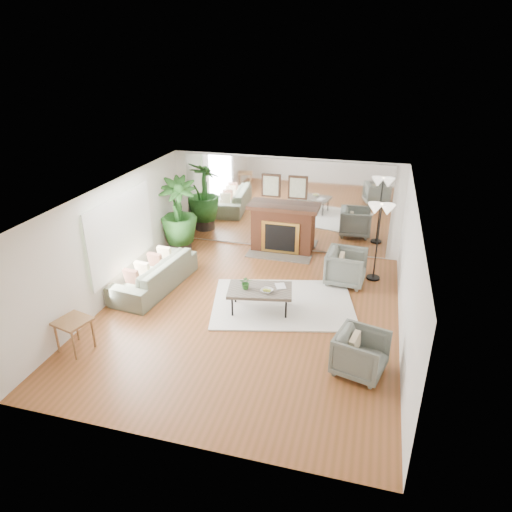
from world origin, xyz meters
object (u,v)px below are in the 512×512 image
(armchair_back, at_px, (346,267))
(floor_lamp, at_px, (381,216))
(fireplace, at_px, (282,229))
(sofa, at_px, (155,274))
(side_table, at_px, (73,325))
(coffee_table, at_px, (260,291))
(armchair_front, at_px, (361,354))
(potted_ficus, at_px, (178,214))

(armchair_back, height_order, floor_lamp, floor_lamp)
(fireplace, bearing_deg, sofa, -131.04)
(sofa, relative_size, side_table, 3.58)
(coffee_table, xyz_separation_m, armchair_front, (2.11, -1.46, -0.10))
(armchair_back, xyz_separation_m, side_table, (-4.46, -3.88, 0.11))
(side_table, height_order, floor_lamp, floor_lamp)
(sofa, bearing_deg, armchair_back, 114.68)
(fireplace, relative_size, potted_ficus, 1.01)
(armchair_front, distance_m, potted_ficus, 6.27)
(coffee_table, xyz_separation_m, sofa, (-2.56, 0.37, -0.13))
(sofa, xyz_separation_m, potted_ficus, (-0.25, 1.99, 0.74))
(armchair_front, bearing_deg, sofa, 83.40)
(sofa, relative_size, armchair_front, 2.88)
(fireplace, bearing_deg, armchair_front, -62.85)
(coffee_table, bearing_deg, sofa, 171.67)
(sofa, height_order, floor_lamp, floor_lamp)
(potted_ficus, bearing_deg, side_table, -90.63)
(fireplace, bearing_deg, floor_lamp, -21.55)
(side_table, bearing_deg, armchair_front, 7.92)
(sofa, bearing_deg, potted_ficus, -166.23)
(sofa, distance_m, armchair_back, 4.37)
(side_table, xyz_separation_m, potted_ficus, (0.05, 4.51, 0.56))
(fireplace, xyz_separation_m, coffee_table, (0.21, -3.07, -0.18))
(fireplace, relative_size, sofa, 0.87)
(potted_ficus, bearing_deg, fireplace, 15.29)
(fireplace, height_order, floor_lamp, fireplace)
(armchair_back, bearing_deg, fireplace, 57.29)
(side_table, bearing_deg, armchair_back, 41.05)
(armchair_back, distance_m, side_table, 5.91)
(sofa, distance_m, armchair_front, 5.02)
(sofa, xyz_separation_m, floor_lamp, (4.79, 1.74, 1.24))
(fireplace, bearing_deg, potted_ficus, -164.71)
(fireplace, relative_size, armchair_back, 2.31)
(armchair_front, distance_m, floor_lamp, 3.77)
(fireplace, xyz_separation_m, potted_ficus, (-2.60, -0.71, 0.42))
(coffee_table, xyz_separation_m, potted_ficus, (-2.81, 2.36, 0.61))
(side_table, distance_m, floor_lamp, 6.72)
(side_table, distance_m, potted_ficus, 4.55)
(armchair_front, bearing_deg, potted_ficus, 67.00)
(side_table, bearing_deg, coffee_table, 36.93)
(fireplace, relative_size, floor_lamp, 1.11)
(fireplace, distance_m, floor_lamp, 2.78)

